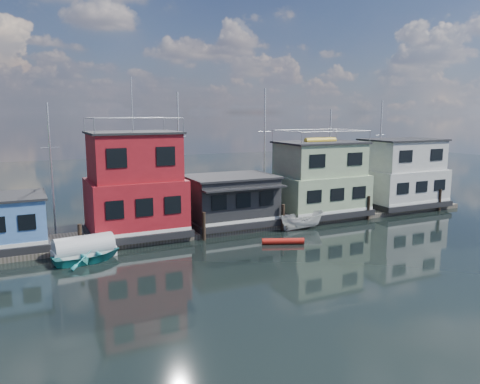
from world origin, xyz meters
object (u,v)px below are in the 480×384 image
houseboat_red (135,186)px  houseboat_dark (230,200)px  tarp_runabout (84,249)px  dinghy_teal (88,255)px  red_kayak (283,241)px  houseboat_white (401,174)px  motorboat (302,220)px  houseboat_green (319,180)px

houseboat_red → houseboat_dark: houseboat_red is taller
tarp_runabout → dinghy_teal: size_ratio=0.95×
red_kayak → houseboat_white: bearing=42.4°
houseboat_dark → tarp_runabout: 12.94m
tarp_runabout → dinghy_teal: 1.06m
houseboat_dark → motorboat: size_ratio=1.88×
houseboat_green → houseboat_white: houseboat_green is taller
houseboat_red → houseboat_dark: (8.00, -0.02, -1.69)m
dinghy_teal → red_kayak: (13.68, -1.94, -0.23)m
houseboat_green → motorboat: houseboat_green is taller
houseboat_red → houseboat_green: (17.00, 0.00, -0.55)m
houseboat_green → houseboat_white: size_ratio=1.00×
houseboat_green → motorboat: (-3.85, -3.17, -2.79)m
tarp_runabout → red_kayak: size_ratio=1.35×
houseboat_green → motorboat: size_ratio=2.14×
houseboat_green → motorboat: bearing=-140.5°
houseboat_red → houseboat_green: houseboat_red is taller
houseboat_white → red_kayak: bearing=-160.1°
motorboat → dinghy_teal: size_ratio=0.89×
houseboat_dark → red_kayak: houseboat_dark is taller
houseboat_green → houseboat_dark: bearing=-179.9°
houseboat_red → houseboat_white: size_ratio=1.41×
dinghy_teal → motorboat: bearing=-96.7°
tarp_runabout → motorboat: (17.51, 0.20, 0.15)m
houseboat_white → motorboat: houseboat_white is taller
houseboat_dark → houseboat_white: (19.00, 0.02, 1.12)m
houseboat_green → red_kayak: bearing=-140.0°
houseboat_white → motorboat: 14.48m
houseboat_dark → red_kayak: (1.41, -6.34, -2.19)m
tarp_runabout → motorboat: size_ratio=1.07×
motorboat → houseboat_dark: bearing=63.7°
houseboat_green → red_kayak: size_ratio=2.69×
tarp_runabout → red_kayak: 14.09m
tarp_runabout → houseboat_green: bearing=1.2°
houseboat_red → red_kayak: 12.00m
houseboat_dark → houseboat_white: houseboat_white is taller
dinghy_teal → tarp_runabout: bearing=-6.2°
houseboat_green → tarp_runabout: bearing=-171.0°
houseboat_green → houseboat_white: bearing=-0.0°
houseboat_dark → red_kayak: bearing=-77.5°
houseboat_white → houseboat_dark: bearing=-179.9°
red_kayak → houseboat_dark: bearing=125.0°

